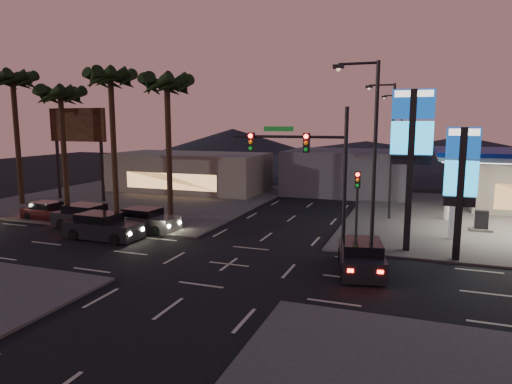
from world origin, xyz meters
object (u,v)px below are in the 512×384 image
at_px(car_lane_b_rear, 48,212).
at_px(suv_station, 361,257).
at_px(car_lane_a_front, 103,227).
at_px(car_lane_b_mid, 88,217).
at_px(pylon_sign_short, 461,173).
at_px(traffic_signal_mast, 311,162).
at_px(car_lane_a_mid, 98,225).
at_px(pylon_sign_tall, 412,138).
at_px(car_lane_b_front, 146,220).

xyz_separation_m(car_lane_b_rear, suv_station, (23.48, -4.11, 0.11)).
xyz_separation_m(car_lane_a_front, car_lane_b_mid, (-2.85, 2.06, 0.01)).
height_order(car_lane_a_front, suv_station, car_lane_a_front).
relative_size(car_lane_b_mid, car_lane_b_rear, 1.21).
height_order(pylon_sign_short, car_lane_a_front, pylon_sign_short).
bearing_deg(car_lane_a_front, suv_station, -3.22).
bearing_deg(car_lane_b_mid, suv_station, -8.92).
relative_size(traffic_signal_mast, car_lane_a_mid, 1.76).
xyz_separation_m(car_lane_a_front, car_lane_b_rear, (-7.47, 3.21, -0.12)).
xyz_separation_m(pylon_sign_short, car_lane_b_rear, (-27.96, 0.82, -4.03)).
relative_size(car_lane_a_front, car_lane_b_rear, 1.18).
relative_size(traffic_signal_mast, car_lane_a_front, 1.60).
distance_m(pylon_sign_tall, car_lane_b_front, 17.69).
relative_size(car_lane_a_mid, suv_station, 0.90).
bearing_deg(car_lane_a_front, car_lane_b_front, 66.39).
xyz_separation_m(pylon_sign_short, car_lane_b_front, (-19.24, 0.47, -3.96)).
xyz_separation_m(pylon_sign_tall, pylon_sign_short, (2.50, -1.00, -1.74)).
bearing_deg(car_lane_a_mid, car_lane_a_front, -34.36).
height_order(traffic_signal_mast, car_lane_a_mid, traffic_signal_mast).
distance_m(pylon_sign_tall, suv_station, 7.37).
bearing_deg(pylon_sign_short, car_lane_b_rear, 178.31).
relative_size(car_lane_a_front, car_lane_b_mid, 0.98).
bearing_deg(car_lane_b_front, car_lane_a_mid, -132.17).
bearing_deg(suv_station, pylon_sign_tall, 65.16).
relative_size(pylon_sign_tall, car_lane_b_mid, 1.76).
height_order(car_lane_a_mid, car_lane_b_mid, car_lane_b_mid).
bearing_deg(traffic_signal_mast, car_lane_b_mid, 172.27).
bearing_deg(traffic_signal_mast, pylon_sign_short, 19.13).
distance_m(car_lane_a_mid, car_lane_b_rear, 7.16).
height_order(car_lane_a_front, car_lane_b_rear, car_lane_a_front).
bearing_deg(traffic_signal_mast, car_lane_b_rear, 170.86).
height_order(car_lane_b_mid, car_lane_b_rear, car_lane_b_mid).
height_order(traffic_signal_mast, car_lane_a_front, traffic_signal_mast).
bearing_deg(pylon_sign_tall, car_lane_b_rear, -179.60).
bearing_deg(car_lane_a_front, car_lane_b_rear, 156.76).
bearing_deg(pylon_sign_short, traffic_signal_mast, -160.87).
relative_size(traffic_signal_mast, car_lane_b_mid, 1.57).
bearing_deg(car_lane_b_front, pylon_sign_short, -1.39).
xyz_separation_m(traffic_signal_mast, suv_station, (2.76, -0.77, -4.49)).
relative_size(traffic_signal_mast, car_lane_b_front, 1.69).
xyz_separation_m(pylon_sign_short, suv_station, (-4.48, -3.29, -3.92)).
distance_m(car_lane_a_mid, suv_station, 16.90).
xyz_separation_m(pylon_sign_short, car_lane_a_mid, (-21.32, -1.82, -3.99)).
relative_size(pylon_sign_tall, car_lane_a_mid, 1.98).
bearing_deg(car_lane_b_rear, pylon_sign_tall, 0.40).
bearing_deg(car_lane_a_mid, pylon_sign_tall, 8.53).
bearing_deg(car_lane_b_rear, car_lane_a_front, -23.24).
xyz_separation_m(car_lane_a_mid, suv_station, (16.83, -1.46, 0.07)).
relative_size(car_lane_a_mid, car_lane_b_front, 0.96).
xyz_separation_m(traffic_signal_mast, car_lane_a_front, (-13.25, 0.12, -4.48)).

